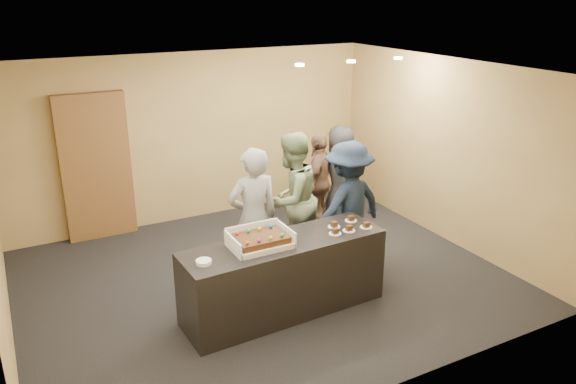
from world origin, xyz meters
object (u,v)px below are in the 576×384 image
(serving_counter, at_px, (284,277))
(person_brown_extra, at_px, (319,182))
(storage_cabinet, at_px, (96,167))
(person_server_grey, at_px, (253,219))
(sheet_cake, at_px, (260,239))
(person_sage_man, at_px, (291,199))
(cake_box, at_px, (259,242))
(person_navy_man, at_px, (348,206))
(person_dark_suit, at_px, (340,175))
(plate_stack, at_px, (204,262))

(serving_counter, xyz_separation_m, person_brown_extra, (1.63, 1.93, 0.32))
(storage_cabinet, height_order, person_server_grey, storage_cabinet)
(serving_counter, bearing_deg, sheet_cake, 177.67)
(sheet_cake, relative_size, person_sage_man, 0.31)
(cake_box, relative_size, person_navy_man, 0.38)
(person_brown_extra, bearing_deg, person_dark_suit, 140.47)
(serving_counter, relative_size, storage_cabinet, 1.09)
(sheet_cake, relative_size, person_brown_extra, 0.37)
(storage_cabinet, bearing_deg, person_sage_man, -44.58)
(cake_box, xyz_separation_m, sheet_cake, (-0.00, -0.02, 0.05))
(person_brown_extra, bearing_deg, cake_box, 1.45)
(cake_box, distance_m, plate_stack, 0.71)
(person_navy_man, distance_m, person_brown_extra, 1.34)
(sheet_cake, bearing_deg, storage_cabinet, 109.95)
(person_sage_man, height_order, person_dark_suit, person_sage_man)
(plate_stack, xyz_separation_m, person_sage_man, (1.68, 1.20, -0.00))
(plate_stack, relative_size, person_brown_extra, 0.11)
(person_server_grey, bearing_deg, person_navy_man, 177.51)
(person_navy_man, bearing_deg, person_server_grey, -13.67)
(plate_stack, relative_size, person_navy_man, 0.10)
(cake_box, height_order, plate_stack, cake_box)
(person_navy_man, bearing_deg, person_dark_suit, -128.47)
(person_sage_man, distance_m, person_dark_suit, 1.61)
(person_navy_man, relative_size, person_dark_suit, 1.09)
(cake_box, bearing_deg, storage_cabinet, 110.10)
(person_server_grey, relative_size, person_dark_suit, 1.13)
(cake_box, relative_size, sheet_cake, 1.17)
(storage_cabinet, relative_size, sheet_cake, 3.85)
(plate_stack, height_order, person_server_grey, person_server_grey)
(serving_counter, distance_m, cake_box, 0.58)
(sheet_cake, xyz_separation_m, person_dark_suit, (2.33, 1.96, -0.19))
(person_brown_extra, relative_size, person_dark_suit, 0.96)
(person_dark_suit, bearing_deg, cake_box, 47.38)
(cake_box, relative_size, person_sage_man, 0.37)
(cake_box, height_order, person_dark_suit, person_dark_suit)
(plate_stack, relative_size, person_server_grey, 0.09)
(storage_cabinet, bearing_deg, plate_stack, -81.94)
(serving_counter, height_order, person_sage_man, person_sage_man)
(plate_stack, distance_m, person_dark_suit, 3.67)
(plate_stack, xyz_separation_m, person_server_grey, (0.96, 0.85, -0.01))
(person_brown_extra, bearing_deg, storage_cabinet, -65.99)
(storage_cabinet, distance_m, person_dark_suit, 3.73)
(person_server_grey, distance_m, person_brown_extra, 2.05)
(cake_box, relative_size, person_brown_extra, 0.43)
(person_sage_man, bearing_deg, person_brown_extra, -161.84)
(storage_cabinet, distance_m, cake_box, 3.41)
(storage_cabinet, height_order, person_brown_extra, storage_cabinet)
(plate_stack, bearing_deg, sheet_cake, 8.05)
(person_navy_man, xyz_separation_m, person_brown_extra, (0.33, 1.29, -0.10))
(cake_box, distance_m, person_brown_extra, 2.71)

